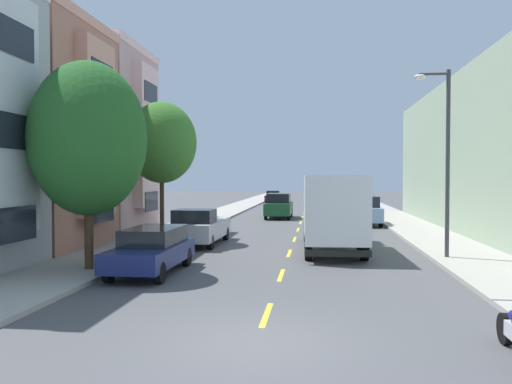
{
  "coord_description": "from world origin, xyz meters",
  "views": [
    {
      "loc": [
        1.17,
        -10.19,
        3.2
      ],
      "look_at": [
        -3.01,
        25.77,
        2.18
      ],
      "focal_mm": 37.22,
      "sensor_mm": 36.0,
      "label": 1
    }
  ],
  "objects_px": {
    "delivery_box_truck": "(332,208)",
    "parked_wagon_navy": "(152,249)",
    "street_tree_second": "(162,143)",
    "parked_pickup_silver": "(199,227)",
    "street_lamp": "(444,149)",
    "moving_forest_sedan": "(279,206)",
    "parked_pickup_white": "(345,197)",
    "parked_suv_sky": "(364,210)",
    "parked_pickup_black": "(357,206)",
    "street_tree_nearest": "(88,139)",
    "parked_hatchback_burgundy": "(273,197)"
  },
  "relations": [
    {
      "from": "parked_wagon_navy",
      "to": "parked_pickup_white",
      "type": "xyz_separation_m",
      "value": [
        8.71,
        46.41,
        0.02
      ]
    },
    {
      "from": "delivery_box_truck",
      "to": "parked_wagon_navy",
      "type": "xyz_separation_m",
      "value": [
        -6.12,
        -6.02,
        -1.07
      ]
    },
    {
      "from": "street_lamp",
      "to": "moving_forest_sedan",
      "type": "height_order",
      "value": "street_lamp"
    },
    {
      "from": "parked_suv_sky",
      "to": "moving_forest_sedan",
      "type": "distance_m",
      "value": 7.98
    },
    {
      "from": "street_tree_nearest",
      "to": "parked_pickup_black",
      "type": "xyz_separation_m",
      "value": [
        10.74,
        26.76,
        -3.65
      ]
    },
    {
      "from": "parked_suv_sky",
      "to": "parked_pickup_silver",
      "type": "bearing_deg",
      "value": -127.44
    },
    {
      "from": "moving_forest_sedan",
      "to": "parked_pickup_white",
      "type": "bearing_deg",
      "value": 74.62
    },
    {
      "from": "street_tree_second",
      "to": "parked_hatchback_burgundy",
      "type": "distance_m",
      "value": 40.23
    },
    {
      "from": "street_tree_second",
      "to": "parked_pickup_white",
      "type": "xyz_separation_m",
      "value": [
        10.8,
        38.29,
        -4.05
      ]
    },
    {
      "from": "street_tree_second",
      "to": "parked_pickup_black",
      "type": "xyz_separation_m",
      "value": [
        10.74,
        18.41,
        -4.05
      ]
    },
    {
      "from": "parked_pickup_white",
      "to": "parked_suv_sky",
      "type": "relative_size",
      "value": 1.1
    },
    {
      "from": "parked_wagon_navy",
      "to": "moving_forest_sedan",
      "type": "height_order",
      "value": "moving_forest_sedan"
    },
    {
      "from": "parked_pickup_white",
      "to": "parked_hatchback_burgundy",
      "type": "xyz_separation_m",
      "value": [
        -8.69,
        1.68,
        -0.07
      ]
    },
    {
      "from": "parked_wagon_navy",
      "to": "parked_pickup_silver",
      "type": "bearing_deg",
      "value": 90.45
    },
    {
      "from": "parked_pickup_black",
      "to": "parked_pickup_white",
      "type": "relative_size",
      "value": 1.0
    },
    {
      "from": "parked_wagon_navy",
      "to": "moving_forest_sedan",
      "type": "relative_size",
      "value": 0.98
    },
    {
      "from": "parked_wagon_navy",
      "to": "parked_pickup_black",
      "type": "bearing_deg",
      "value": 71.93
    },
    {
      "from": "parked_pickup_white",
      "to": "parked_hatchback_burgundy",
      "type": "relative_size",
      "value": 1.33
    },
    {
      "from": "street_tree_nearest",
      "to": "delivery_box_truck",
      "type": "bearing_deg",
      "value": 37.26
    },
    {
      "from": "moving_forest_sedan",
      "to": "street_lamp",
      "type": "bearing_deg",
      "value": -68.84
    },
    {
      "from": "delivery_box_truck",
      "to": "moving_forest_sedan",
      "type": "xyz_separation_m",
      "value": [
        -3.61,
        17.86,
        -0.89
      ]
    },
    {
      "from": "parked_pickup_silver",
      "to": "street_tree_nearest",
      "type": "bearing_deg",
      "value": -104.87
    },
    {
      "from": "parked_wagon_navy",
      "to": "parked_suv_sky",
      "type": "height_order",
      "value": "parked_suv_sky"
    },
    {
      "from": "parked_pickup_black",
      "to": "street_lamp",
      "type": "bearing_deg",
      "value": -85.94
    },
    {
      "from": "parked_hatchback_burgundy",
      "to": "moving_forest_sedan",
      "type": "bearing_deg",
      "value": -84.13
    },
    {
      "from": "parked_pickup_white",
      "to": "parked_hatchback_burgundy",
      "type": "bearing_deg",
      "value": 169.09
    },
    {
      "from": "parked_pickup_black",
      "to": "parked_pickup_white",
      "type": "xyz_separation_m",
      "value": [
        0.06,
        19.88,
        0.0
      ]
    },
    {
      "from": "parked_pickup_silver",
      "to": "parked_hatchback_burgundy",
      "type": "bearing_deg",
      "value": 89.89
    },
    {
      "from": "street_tree_nearest",
      "to": "moving_forest_sedan",
      "type": "bearing_deg",
      "value": 79.19
    },
    {
      "from": "delivery_box_truck",
      "to": "parked_wagon_navy",
      "type": "bearing_deg",
      "value": -135.49
    },
    {
      "from": "parked_wagon_navy",
      "to": "parked_suv_sky",
      "type": "xyz_separation_m",
      "value": [
        8.57,
        18.68,
        0.18
      ]
    },
    {
      "from": "delivery_box_truck",
      "to": "moving_forest_sedan",
      "type": "bearing_deg",
      "value": 101.42
    },
    {
      "from": "parked_pickup_silver",
      "to": "street_lamp",
      "type": "bearing_deg",
      "value": -19.09
    },
    {
      "from": "delivery_box_truck",
      "to": "moving_forest_sedan",
      "type": "height_order",
      "value": "delivery_box_truck"
    },
    {
      "from": "street_lamp",
      "to": "street_tree_second",
      "type": "bearing_deg",
      "value": 160.89
    },
    {
      "from": "delivery_box_truck",
      "to": "street_tree_nearest",
      "type": "bearing_deg",
      "value": -142.74
    },
    {
      "from": "street_tree_second",
      "to": "street_lamp",
      "type": "relative_size",
      "value": 0.94
    },
    {
      "from": "street_lamp",
      "to": "moving_forest_sedan",
      "type": "distance_m",
      "value": 21.73
    },
    {
      "from": "street_tree_nearest",
      "to": "street_lamp",
      "type": "xyz_separation_m",
      "value": [
        12.35,
        4.07,
        -0.22
      ]
    },
    {
      "from": "parked_pickup_white",
      "to": "parked_suv_sky",
      "type": "distance_m",
      "value": 27.73
    },
    {
      "from": "street_tree_nearest",
      "to": "delivery_box_truck",
      "type": "distance_m",
      "value": 10.63
    },
    {
      "from": "parked_hatchback_burgundy",
      "to": "parked_pickup_black",
      "type": "bearing_deg",
      "value": -68.16
    },
    {
      "from": "street_lamp",
      "to": "delivery_box_truck",
      "type": "distance_m",
      "value": 5.25
    },
    {
      "from": "street_tree_nearest",
      "to": "parked_suv_sky",
      "type": "height_order",
      "value": "street_tree_nearest"
    },
    {
      "from": "moving_forest_sedan",
      "to": "parked_wagon_navy",
      "type": "bearing_deg",
      "value": -96.01
    },
    {
      "from": "street_lamp",
      "to": "parked_pickup_white",
      "type": "bearing_deg",
      "value": 92.09
    },
    {
      "from": "street_tree_second",
      "to": "parked_pickup_silver",
      "type": "height_order",
      "value": "street_tree_second"
    },
    {
      "from": "parked_suv_sky",
      "to": "parked_hatchback_burgundy",
      "type": "distance_m",
      "value": 30.63
    },
    {
      "from": "street_tree_nearest",
      "to": "moving_forest_sedan",
      "type": "height_order",
      "value": "street_tree_nearest"
    },
    {
      "from": "delivery_box_truck",
      "to": "parked_pickup_white",
      "type": "relative_size",
      "value": 1.53
    }
  ]
}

